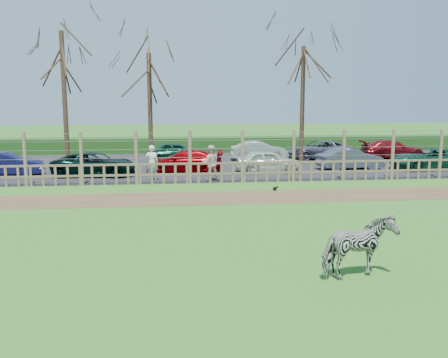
{
  "coord_description": "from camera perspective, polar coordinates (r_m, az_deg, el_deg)",
  "views": [
    {
      "loc": [
        -1.0,
        -15.38,
        4.08
      ],
      "look_at": [
        1.0,
        2.5,
        1.1
      ],
      "focal_mm": 40.0,
      "sensor_mm": 36.0,
      "label": 1
    }
  ],
  "objects": [
    {
      "name": "asphalt",
      "position": [
        30.17,
        -4.43,
        1.65
      ],
      "size": [
        44.0,
        13.0,
        0.04
      ],
      "primitive_type": "cube",
      "color": "#232326",
      "rests_on": "ground"
    },
    {
      "name": "car_4",
      "position": [
        26.95,
        5.09,
        2.04
      ],
      "size": [
        3.58,
        1.58,
        1.2
      ],
      "primitive_type": "imported",
      "rotation": [
        0.0,
        0.0,
        1.52
      ],
      "color": "silver",
      "rests_on": "asphalt"
    },
    {
      "name": "ground",
      "position": [
        15.95,
        -2.58,
        -5.43
      ],
      "size": [
        120.0,
        120.0,
        0.0
      ],
      "primitive_type": "plane",
      "color": "#57962A",
      "rests_on": "ground"
    },
    {
      "name": "fence",
      "position": [
        23.63,
        -3.9,
        1.42
      ],
      "size": [
        30.16,
        0.16,
        2.5
      ],
      "color": "brown",
      "rests_on": "ground"
    },
    {
      "name": "car_10",
      "position": [
        31.62,
        -5.4,
        3.12
      ],
      "size": [
        3.58,
        1.57,
        1.2
      ],
      "primitive_type": "imported",
      "rotation": [
        0.0,
        0.0,
        1.62
      ],
      "color": "#13462F",
      "rests_on": "asphalt"
    },
    {
      "name": "car_1",
      "position": [
        27.98,
        -23.64,
        1.55
      ],
      "size": [
        3.74,
        1.58,
        1.2
      ],
      "primitive_type": "imported",
      "rotation": [
        0.0,
        0.0,
        1.66
      ],
      "color": "#161653",
      "rests_on": "asphalt"
    },
    {
      "name": "crow",
      "position": [
        22.0,
        5.85,
        -1.08
      ],
      "size": [
        0.24,
        0.18,
        0.19
      ],
      "color": "black",
      "rests_on": "ground"
    },
    {
      "name": "car_2",
      "position": [
        26.53,
        -14.54,
        1.65
      ],
      "size": [
        4.51,
        2.46,
        1.2
      ],
      "primitive_type": "imported",
      "rotation": [
        0.0,
        0.0,
        1.46
      ],
      "color": "black",
      "rests_on": "asphalt"
    },
    {
      "name": "car_5",
      "position": [
        28.79,
        14.21,
        2.26
      ],
      "size": [
        3.76,
        1.67,
        1.2
      ],
      "primitive_type": "imported",
      "rotation": [
        0.0,
        0.0,
        1.68
      ],
      "color": "#4D546A",
      "rests_on": "asphalt"
    },
    {
      "name": "tree_right",
      "position": [
        30.48,
        9.02,
        11.48
      ],
      "size": [
        4.8,
        4.8,
        7.35
      ],
      "color": "#3D2B1E",
      "rests_on": "ground"
    },
    {
      "name": "dirt_strip",
      "position": [
        20.32,
        -3.43,
        -2.18
      ],
      "size": [
        34.0,
        2.8,
        0.01
      ],
      "primitive_type": "cube",
      "color": "brown",
      "rests_on": "ground"
    },
    {
      "name": "visitor_a",
      "position": [
        24.49,
        -8.24,
        1.85
      ],
      "size": [
        0.67,
        0.48,
        1.72
      ],
      "primitive_type": "imported",
      "rotation": [
        0.0,
        0.0,
        3.04
      ],
      "color": "silver",
      "rests_on": "asphalt"
    },
    {
      "name": "tree_left",
      "position": [
        28.46,
        -17.92,
        12.06
      ],
      "size": [
        4.8,
        4.8,
        7.88
      ],
      "color": "#3D2B1E",
      "rests_on": "ground"
    },
    {
      "name": "car_11",
      "position": [
        32.16,
        4.04,
        3.24
      ],
      "size": [
        3.72,
        1.51,
        1.2
      ],
      "primitive_type": "imported",
      "rotation": [
        0.0,
        0.0,
        1.5
      ],
      "color": "#BAC4BA",
      "rests_on": "asphalt"
    },
    {
      "name": "tree_mid",
      "position": [
        28.91,
        -8.52,
        10.87
      ],
      "size": [
        4.8,
        4.8,
        6.83
      ],
      "color": "#3D2B1E",
      "rests_on": "ground"
    },
    {
      "name": "car_13",
      "position": [
        34.89,
        18.72,
        3.25
      ],
      "size": [
        4.26,
        2.02,
        1.2
      ],
      "primitive_type": "imported",
      "rotation": [
        0.0,
        0.0,
        1.49
      ],
      "color": "maroon",
      "rests_on": "asphalt"
    },
    {
      "name": "zebra",
      "position": [
        11.75,
        15.15,
        -7.53
      ],
      "size": [
        1.87,
        1.26,
        1.45
      ],
      "primitive_type": "imported",
      "rotation": [
        0.0,
        0.0,
        1.88
      ],
      "color": "gray",
      "rests_on": "ground"
    },
    {
      "name": "visitor_b",
      "position": [
        24.2,
        -1.54,
        1.86
      ],
      "size": [
        0.85,
        0.66,
        1.72
      ],
      "primitive_type": "imported",
      "rotation": [
        0.0,
        0.0,
        3.13
      ],
      "color": "beige",
      "rests_on": "asphalt"
    },
    {
      "name": "car_3",
      "position": [
        26.97,
        -4.52,
        2.05
      ],
      "size": [
        4.3,
        2.14,
        1.2
      ],
      "primitive_type": "imported",
      "rotation": [
        0.0,
        0.0,
        4.6
      ],
      "color": "#810106",
      "rests_on": "asphalt"
    },
    {
      "name": "car_6",
      "position": [
        30.24,
        22.25,
        2.17
      ],
      "size": [
        4.43,
        2.24,
        1.2
      ],
      "primitive_type": "imported",
      "rotation": [
        0.0,
        0.0,
        4.77
      ],
      "color": "#134B32",
      "rests_on": "asphalt"
    },
    {
      "name": "hedge",
      "position": [
        37.07,
        -4.82,
        3.91
      ],
      "size": [
        46.0,
        2.0,
        1.1
      ],
      "primitive_type": "cube",
      "color": "#1E4716",
      "rests_on": "ground"
    },
    {
      "name": "car_12",
      "position": [
        33.29,
        10.88,
        3.31
      ],
      "size": [
        4.43,
        2.25,
        1.2
      ],
      "primitive_type": "imported",
      "rotation": [
        0.0,
        0.0,
        4.77
      ],
      "color": "#5D5869",
      "rests_on": "asphalt"
    }
  ]
}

